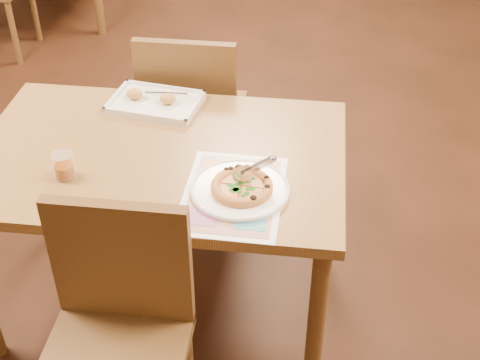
# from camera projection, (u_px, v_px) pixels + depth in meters

# --- Properties ---
(dining_table) EXTENTS (1.30, 0.85, 0.72)m
(dining_table) POSITION_uv_depth(u_px,v_px,m) (160.00, 172.00, 2.39)
(dining_table) COLOR #A57342
(dining_table) RESTS_ON ground
(chair_near) EXTENTS (0.42, 0.42, 0.47)m
(chair_near) POSITION_uv_depth(u_px,v_px,m) (117.00, 312.00, 1.95)
(chair_near) COLOR brown
(chair_near) RESTS_ON ground
(chair_far) EXTENTS (0.42, 0.42, 0.47)m
(chair_far) POSITION_uv_depth(u_px,v_px,m) (191.00, 103.00, 2.90)
(chair_far) COLOR brown
(chair_far) RESTS_ON ground
(plate) EXTENTS (0.40, 0.40, 0.02)m
(plate) POSITION_uv_depth(u_px,v_px,m) (240.00, 190.00, 2.15)
(plate) COLOR white
(plate) RESTS_ON dining_table
(pizza) EXTENTS (0.20, 0.20, 0.03)m
(pizza) POSITION_uv_depth(u_px,v_px,m) (242.00, 187.00, 2.13)
(pizza) COLOR #DC8C4B
(pizza) RESTS_ON plate
(pizza_cutter) EXTENTS (0.13, 0.07, 0.08)m
(pizza_cutter) POSITION_uv_depth(u_px,v_px,m) (253.00, 169.00, 2.12)
(pizza_cutter) COLOR silver
(pizza_cutter) RESTS_ON pizza
(appetizer_tray) EXTENTS (0.37, 0.28, 0.06)m
(appetizer_tray) POSITION_uv_depth(u_px,v_px,m) (155.00, 103.00, 2.58)
(appetizer_tray) COLOR white
(appetizer_tray) RESTS_ON dining_table
(glass_tumbler) EXTENTS (0.07, 0.07, 0.09)m
(glass_tumbler) POSITION_uv_depth(u_px,v_px,m) (64.00, 167.00, 2.20)
(glass_tumbler) COLOR #873C0A
(glass_tumbler) RESTS_ON dining_table
(menu) EXTENTS (0.33, 0.45, 0.00)m
(menu) POSITION_uv_depth(u_px,v_px,m) (233.00, 194.00, 2.14)
(menu) COLOR white
(menu) RESTS_ON dining_table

